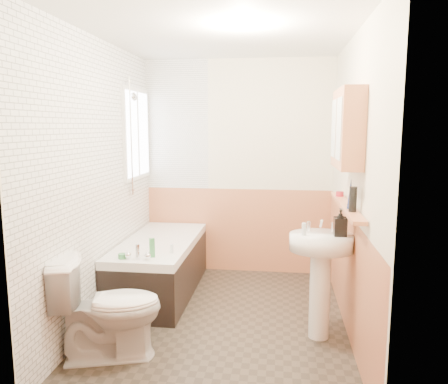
{
  "coord_description": "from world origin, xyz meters",
  "views": [
    {
      "loc": [
        0.5,
        -3.7,
        1.74
      ],
      "look_at": [
        0.0,
        0.15,
        1.15
      ],
      "focal_mm": 35.0,
      "sensor_mm": 36.0,
      "label": 1
    }
  ],
  "objects_px": {
    "toilet": "(108,308)",
    "medicine_cabinet": "(347,129)",
    "bathtub": "(160,265)",
    "sink": "(321,264)",
    "pine_shelf": "(346,206)"
  },
  "relations": [
    {
      "from": "sink",
      "to": "medicine_cabinet",
      "type": "height_order",
      "value": "medicine_cabinet"
    },
    {
      "from": "bathtub",
      "to": "medicine_cabinet",
      "type": "bearing_deg",
      "value": -22.74
    },
    {
      "from": "medicine_cabinet",
      "to": "toilet",
      "type": "bearing_deg",
      "value": -161.86
    },
    {
      "from": "toilet",
      "to": "bathtub",
      "type": "bearing_deg",
      "value": -17.14
    },
    {
      "from": "bathtub",
      "to": "medicine_cabinet",
      "type": "relative_size",
      "value": 2.33
    },
    {
      "from": "bathtub",
      "to": "medicine_cabinet",
      "type": "xyz_separation_m",
      "value": [
        1.74,
        -0.73,
        1.42
      ]
    },
    {
      "from": "toilet",
      "to": "medicine_cabinet",
      "type": "distance_m",
      "value": 2.29
    },
    {
      "from": "bathtub",
      "to": "toilet",
      "type": "relative_size",
      "value": 2.0
    },
    {
      "from": "toilet",
      "to": "pine_shelf",
      "type": "height_order",
      "value": "pine_shelf"
    },
    {
      "from": "pine_shelf",
      "to": "toilet",
      "type": "bearing_deg",
      "value": -159.9
    },
    {
      "from": "bathtub",
      "to": "pine_shelf",
      "type": "bearing_deg",
      "value": -20.22
    },
    {
      "from": "bathtub",
      "to": "medicine_cabinet",
      "type": "height_order",
      "value": "medicine_cabinet"
    },
    {
      "from": "toilet",
      "to": "sink",
      "type": "xyz_separation_m",
      "value": [
        1.6,
        0.53,
        0.24
      ]
    },
    {
      "from": "pine_shelf",
      "to": "medicine_cabinet",
      "type": "xyz_separation_m",
      "value": [
        -0.03,
        -0.08,
        0.63
      ]
    },
    {
      "from": "sink",
      "to": "bathtub",
      "type": "bearing_deg",
      "value": 158.29
    }
  ]
}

